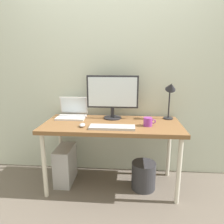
% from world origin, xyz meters
% --- Properties ---
extents(ground_plane, '(6.00, 6.00, 0.00)m').
position_xyz_m(ground_plane, '(0.00, 0.00, 0.00)').
color(ground_plane, '#665B51').
extents(back_wall, '(4.40, 0.04, 2.60)m').
position_xyz_m(back_wall, '(0.00, 0.38, 1.30)').
color(back_wall, silver).
rests_on(back_wall, ground_plane).
extents(desk, '(1.44, 0.64, 0.73)m').
position_xyz_m(desk, '(0.00, 0.00, 0.66)').
color(desk, brown).
rests_on(desk, ground_plane).
extents(monitor, '(0.57, 0.20, 0.48)m').
position_xyz_m(monitor, '(-0.01, 0.19, 1.00)').
color(monitor, '#232328').
rests_on(monitor, desk).
extents(laptop, '(0.32, 0.27, 0.23)m').
position_xyz_m(laptop, '(-0.48, 0.20, 0.78)').
color(laptop, silver).
rests_on(laptop, desk).
extents(desk_lamp, '(0.11, 0.16, 0.43)m').
position_xyz_m(desk_lamp, '(0.62, 0.19, 1.03)').
color(desk_lamp, '#232328').
rests_on(desk_lamp, desk).
extents(keyboard, '(0.44, 0.14, 0.02)m').
position_xyz_m(keyboard, '(0.02, -0.18, 0.74)').
color(keyboard, '#B2B2B7').
rests_on(keyboard, desk).
extents(mouse, '(0.06, 0.09, 0.03)m').
position_xyz_m(mouse, '(-0.28, -0.15, 0.74)').
color(mouse, '#B2B2B7').
rests_on(mouse, desk).
extents(coffee_mug, '(0.12, 0.09, 0.09)m').
position_xyz_m(coffee_mug, '(0.37, -0.07, 0.77)').
color(coffee_mug, purple).
rests_on(coffee_mug, desk).
extents(computer_tower, '(0.18, 0.36, 0.42)m').
position_xyz_m(computer_tower, '(-0.54, 0.03, 0.21)').
color(computer_tower, '#B2B2B7').
rests_on(computer_tower, ground_plane).
extents(wastebasket, '(0.26, 0.26, 0.30)m').
position_xyz_m(wastebasket, '(0.35, -0.03, 0.15)').
color(wastebasket, '#333338').
rests_on(wastebasket, ground_plane).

